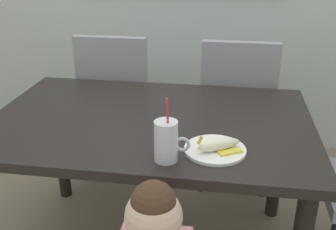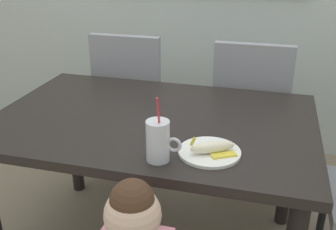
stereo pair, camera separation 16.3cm
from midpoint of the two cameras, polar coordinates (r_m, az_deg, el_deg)
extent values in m
cube|color=black|center=(1.76, -5.18, -1.05)|extent=(1.41, 0.93, 0.04)
cylinder|color=black|center=(2.45, -17.02, -4.14)|extent=(0.07, 0.07, 0.70)
cylinder|color=black|center=(2.24, 13.41, -6.52)|extent=(0.07, 0.07, 0.70)
cube|color=gray|center=(2.62, -8.31, 1.02)|extent=(0.44, 0.44, 0.06)
cube|color=gray|center=(2.35, -10.08, 5.23)|extent=(0.42, 0.05, 0.48)
cylinder|color=black|center=(2.84, -3.27, -2.19)|extent=(0.04, 0.04, 0.42)
cylinder|color=black|center=(2.94, -10.54, -1.66)|extent=(0.04, 0.04, 0.42)
cylinder|color=black|center=(2.51, -5.05, -5.94)|extent=(0.04, 0.04, 0.42)
cylinder|color=black|center=(2.62, -13.17, -5.18)|extent=(0.04, 0.04, 0.42)
cube|color=gray|center=(2.51, 7.81, -0.04)|extent=(0.44, 0.44, 0.06)
cube|color=gray|center=(2.22, 8.04, 4.27)|extent=(0.42, 0.05, 0.48)
cylinder|color=black|center=(2.79, 11.56, -3.23)|extent=(0.04, 0.04, 0.42)
cylinder|color=black|center=(2.79, 3.74, -2.75)|extent=(0.04, 0.04, 0.42)
cylinder|color=black|center=(2.45, 11.83, -7.24)|extent=(0.04, 0.04, 0.42)
cylinder|color=black|center=(2.45, 2.90, -6.68)|extent=(0.04, 0.04, 0.42)
cylinder|color=black|center=(2.18, 18.08, -12.30)|extent=(0.04, 0.04, 0.42)
sphere|color=beige|center=(1.18, -6.14, -14.35)|extent=(0.17, 0.17, 0.17)
sphere|color=#472D1E|center=(1.16, -6.24, -12.53)|extent=(0.13, 0.13, 0.13)
cylinder|color=silver|center=(1.39, -3.66, -3.85)|extent=(0.08, 0.08, 0.15)
cylinder|color=#8C6647|center=(1.40, -3.63, -4.93)|extent=(0.07, 0.07, 0.08)
torus|color=silver|center=(1.38, -1.30, -4.30)|extent=(0.06, 0.01, 0.06)
cylinder|color=#E5333F|center=(1.35, -3.46, -1.46)|extent=(0.01, 0.06, 0.22)
cylinder|color=white|center=(1.48, 3.62, -5.06)|extent=(0.23, 0.23, 0.01)
ellipsoid|color=#F4EAC6|center=(1.46, 4.08, -4.35)|extent=(0.17, 0.12, 0.04)
cube|color=yellow|center=(1.45, 5.72, -5.35)|extent=(0.09, 0.07, 0.01)
cube|color=yellow|center=(1.50, 4.16, -4.15)|extent=(0.09, 0.07, 0.01)
cylinder|color=yellow|center=(1.41, 1.34, -3.68)|extent=(0.03, 0.02, 0.03)
camera|label=1|loc=(0.08, -92.86, -1.26)|focal=42.57mm
camera|label=2|loc=(0.08, 87.14, 1.26)|focal=42.57mm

